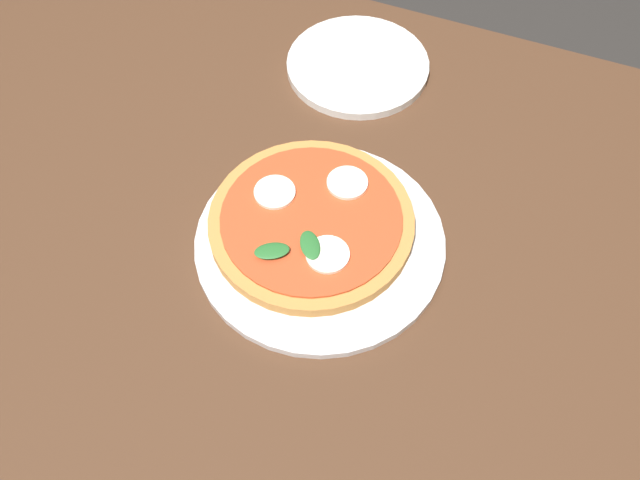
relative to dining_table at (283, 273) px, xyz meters
The scene contains 5 objects.
ground_plane 0.67m from the dining_table, ahead, with size 6.00×6.00×0.00m, color #2D2B28.
dining_table is the anchor object (origin of this frame).
serving_tray 0.11m from the dining_table, 164.10° to the right, with size 0.34×0.34×0.01m, color silver.
pizza 0.12m from the dining_table, 138.16° to the right, with size 0.28×0.28×0.03m.
plate_white 0.37m from the dining_table, 86.99° to the right, with size 0.23×0.23×0.01m, color white.
Camera 1 is at (-0.25, 0.46, 1.54)m, focal length 38.61 mm.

